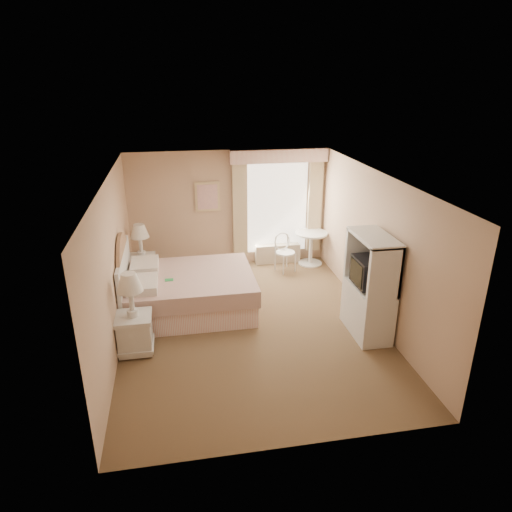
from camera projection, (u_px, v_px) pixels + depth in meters
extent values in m
cube|color=brown|center=(251.00, 325.00, 7.68)|extent=(4.20, 5.50, 0.01)
cube|color=silver|center=(250.00, 178.00, 6.76)|extent=(4.20, 5.50, 0.01)
cube|color=#D1AB8B|center=(229.00, 209.00, 9.73)|extent=(4.20, 0.01, 2.50)
cube|color=#D1AB8B|center=(295.00, 353.00, 4.71)|extent=(4.20, 0.01, 2.50)
cube|color=#D1AB8B|center=(113.00, 265.00, 6.87)|extent=(0.01, 5.50, 2.50)
cube|color=#D1AB8B|center=(375.00, 248.00, 7.57)|extent=(0.01, 5.50, 2.50)
cube|color=white|center=(277.00, 207.00, 9.88)|extent=(1.30, 0.02, 2.00)
cube|color=#C5AF8A|center=(240.00, 210.00, 9.70)|extent=(0.30, 0.08, 2.05)
cube|color=#C5AF8A|center=(315.00, 206.00, 9.97)|extent=(0.30, 0.08, 2.05)
cube|color=#E19B92|center=(279.00, 156.00, 9.38)|extent=(2.05, 0.20, 0.28)
cube|color=beige|center=(277.00, 253.00, 10.18)|extent=(1.00, 0.22, 0.42)
cube|color=#CFB37F|center=(207.00, 197.00, 9.52)|extent=(0.52, 0.03, 0.62)
cube|color=beige|center=(208.00, 197.00, 9.50)|extent=(0.42, 0.02, 0.52)
cube|color=#E19B92|center=(189.00, 300.00, 8.11)|extent=(2.23, 1.70, 0.38)
cube|color=#D5AAA0|center=(187.00, 283.00, 7.98)|extent=(2.29, 1.76, 0.30)
cube|color=beige|center=(142.00, 285.00, 7.42)|extent=(0.48, 0.66, 0.15)
cube|color=beige|center=(145.00, 266.00, 8.15)|extent=(0.48, 0.66, 0.15)
cube|color=green|center=(169.00, 280.00, 7.73)|extent=(0.14, 0.10, 0.01)
cube|color=silver|center=(125.00, 285.00, 7.79)|extent=(0.06, 1.81, 1.17)
cylinder|color=#977850|center=(125.00, 279.00, 7.75)|extent=(0.05, 1.60, 1.60)
cube|color=silver|center=(135.00, 335.00, 6.85)|extent=(0.48, 0.48, 0.53)
cube|color=silver|center=(133.00, 318.00, 6.74)|extent=(0.53, 0.53, 0.06)
cube|color=silver|center=(136.00, 345.00, 6.92)|extent=(0.53, 0.53, 0.05)
cylinder|color=silver|center=(133.00, 313.00, 6.71)|extent=(0.17, 0.17, 0.11)
cylinder|color=silver|center=(131.00, 300.00, 6.63)|extent=(0.07, 0.07, 0.42)
cone|color=silver|center=(129.00, 282.00, 6.53)|extent=(0.38, 0.38, 0.27)
cube|color=silver|center=(143.00, 271.00, 9.12)|extent=(0.47, 0.47, 0.51)
cube|color=silver|center=(142.00, 258.00, 9.01)|extent=(0.51, 0.51, 0.06)
cube|color=silver|center=(144.00, 279.00, 9.18)|extent=(0.51, 0.51, 0.05)
cylinder|color=silver|center=(142.00, 254.00, 8.98)|extent=(0.16, 0.16, 0.10)
cylinder|color=silver|center=(141.00, 244.00, 8.91)|extent=(0.07, 0.07, 0.40)
cone|color=silver|center=(139.00, 231.00, 8.81)|extent=(0.36, 0.36, 0.26)
cylinder|color=silver|center=(310.00, 263.00, 10.16)|extent=(0.52, 0.52, 0.03)
cylinder|color=silver|center=(311.00, 248.00, 10.03)|extent=(0.08, 0.08, 0.70)
cylinder|color=silver|center=(311.00, 233.00, 9.90)|extent=(0.70, 0.70, 0.04)
cylinder|color=silver|center=(283.00, 266.00, 9.53)|extent=(0.03, 0.03, 0.41)
cylinder|color=silver|center=(295.00, 263.00, 9.68)|extent=(0.03, 0.03, 0.41)
cylinder|color=silver|center=(275.00, 261.00, 9.77)|extent=(0.03, 0.03, 0.41)
cylinder|color=silver|center=(287.00, 258.00, 9.92)|extent=(0.03, 0.03, 0.41)
cylinder|color=silver|center=(285.00, 253.00, 9.65)|extent=(0.52, 0.52, 0.04)
torus|color=silver|center=(282.00, 241.00, 9.67)|extent=(0.40, 0.23, 0.39)
cylinder|color=silver|center=(275.00, 244.00, 9.63)|extent=(0.03, 0.03, 0.36)
cylinder|color=silver|center=(287.00, 242.00, 9.78)|extent=(0.03, 0.03, 0.36)
cube|color=silver|center=(367.00, 310.00, 7.32)|extent=(0.50, 1.01, 0.82)
cube|color=silver|center=(385.00, 275.00, 6.58)|extent=(0.50, 0.07, 0.82)
cube|color=silver|center=(360.00, 252.00, 7.44)|extent=(0.50, 0.07, 0.82)
cube|color=silver|center=(374.00, 237.00, 6.86)|extent=(0.50, 1.01, 0.05)
cube|color=silver|center=(386.00, 261.00, 7.05)|extent=(0.04, 1.01, 0.82)
cube|color=black|center=(370.00, 272.00, 7.07)|extent=(0.44, 0.55, 0.44)
cube|color=black|center=(356.00, 273.00, 7.03)|extent=(0.02, 0.46, 0.37)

